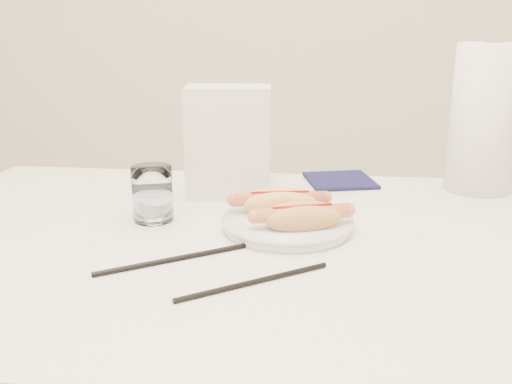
# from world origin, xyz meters

# --- Properties ---
(table) EXTENTS (1.20, 0.80, 0.75)m
(table) POSITION_xyz_m (0.00, 0.00, 0.69)
(table) COLOR white
(table) RESTS_ON ground
(plate) EXTENTS (0.25, 0.25, 0.02)m
(plate) POSITION_xyz_m (0.07, 0.04, 0.76)
(plate) COLOR white
(plate) RESTS_ON table
(hotdog_left) EXTENTS (0.16, 0.08, 0.04)m
(hotdog_left) POSITION_xyz_m (0.05, 0.07, 0.79)
(hotdog_left) COLOR #EDBD5F
(hotdog_left) RESTS_ON plate
(hotdog_right) EXTENTS (0.15, 0.09, 0.04)m
(hotdog_right) POSITION_xyz_m (0.09, 0.01, 0.79)
(hotdog_right) COLOR tan
(hotdog_right) RESTS_ON plate
(water_glass) EXTENTS (0.07, 0.07, 0.10)m
(water_glass) POSITION_xyz_m (-0.17, 0.07, 0.80)
(water_glass) COLOR white
(water_glass) RESTS_ON table
(chopstick_near) EXTENTS (0.21, 0.14, 0.01)m
(chopstick_near) POSITION_xyz_m (-0.09, -0.10, 0.75)
(chopstick_near) COLOR black
(chopstick_near) RESTS_ON table
(chopstick_far) EXTENTS (0.19, 0.13, 0.01)m
(chopstick_far) POSITION_xyz_m (0.03, -0.16, 0.75)
(chopstick_far) COLOR black
(chopstick_far) RESTS_ON table
(napkin_box) EXTENTS (0.17, 0.10, 0.21)m
(napkin_box) POSITION_xyz_m (-0.06, 0.23, 0.86)
(napkin_box) COLOR silver
(napkin_box) RESTS_ON table
(navy_napkin) EXTENTS (0.16, 0.16, 0.01)m
(navy_napkin) POSITION_xyz_m (0.16, 0.34, 0.75)
(navy_napkin) COLOR #121239
(navy_napkin) RESTS_ON table
(paper_towel_roll) EXTENTS (0.16, 0.16, 0.29)m
(paper_towel_roll) POSITION_xyz_m (0.44, 0.32, 0.90)
(paper_towel_roll) COLOR white
(paper_towel_roll) RESTS_ON table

